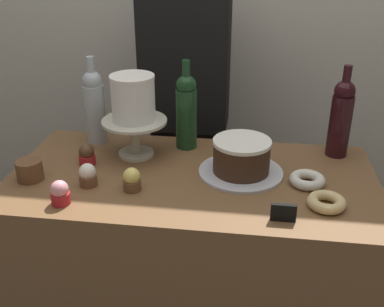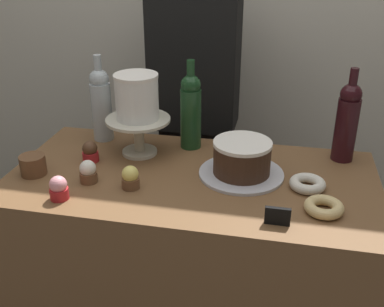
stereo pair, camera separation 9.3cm
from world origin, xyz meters
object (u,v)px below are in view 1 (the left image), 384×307
chocolate_round_cake (241,156)px  wine_bottle_clear (94,105)px  cupcake_vanilla (88,175)px  barista_figure (186,126)px  cookie_stack (30,170)px  cupcake_strawberry (60,193)px  wine_bottle_green (186,110)px  cupcake_chocolate (87,155)px  white_layer_cake (133,98)px  cupcake_lemon (132,180)px  wine_bottle_dark_red (341,117)px  donut_glazed (326,202)px  price_sign_chalkboard (283,213)px  cake_stand_pedestal (135,131)px  donut_sugar (307,180)px

chocolate_round_cake → wine_bottle_clear: 0.59m
cupcake_vanilla → barista_figure: barista_figure is taller
cookie_stack → cupcake_strawberry: bearing=-39.5°
wine_bottle_green → cupcake_chocolate: (-0.32, -0.19, -0.11)m
wine_bottle_green → cookie_stack: wine_bottle_green is taller
white_layer_cake → cupcake_lemon: (0.05, -0.24, -0.18)m
wine_bottle_dark_red → donut_glazed: (-0.08, -0.37, -0.13)m
cookie_stack → price_sign_chalkboard: bearing=-9.4°
chocolate_round_cake → price_sign_chalkboard: (0.13, -0.26, -0.04)m
barista_figure → cake_stand_pedestal: bearing=-105.5°
wine_bottle_dark_red → cookie_stack: 1.06m
barista_figure → price_sign_chalkboard: bearing=-63.5°
cupcake_lemon → cupcake_strawberry: size_ratio=1.00×
wine_bottle_green → donut_glazed: wine_bottle_green is taller
white_layer_cake → barista_figure: barista_figure is taller
cake_stand_pedestal → price_sign_chalkboard: cake_stand_pedestal is taller
cupcake_chocolate → barista_figure: (0.26, 0.51, -0.09)m
cake_stand_pedestal → wine_bottle_clear: (-0.17, 0.10, 0.05)m
wine_bottle_green → cupcake_lemon: bearing=-109.3°
donut_glazed → cookie_stack: (-0.92, 0.04, 0.02)m
donut_glazed → donut_sugar: (-0.04, 0.13, 0.00)m
wine_bottle_clear → donut_glazed: wine_bottle_clear is taller
wine_bottle_dark_red → cupcake_vanilla: bearing=-157.3°
wine_bottle_green → cake_stand_pedestal: bearing=-150.3°
donut_glazed → wine_bottle_green: bearing=142.1°
price_sign_chalkboard → barista_figure: bearing=116.5°
cupcake_strawberry → wine_bottle_clear: bearing=94.7°
cupcake_vanilla → cupcake_lemon: bearing=-3.6°
wine_bottle_clear → barista_figure: size_ratio=0.20×
donut_sugar → barista_figure: (-0.47, 0.56, -0.07)m
wine_bottle_clear → cupcake_lemon: bearing=-56.8°
cupcake_lemon → price_sign_chalkboard: (0.45, -0.11, -0.01)m
donut_glazed → price_sign_chalkboard: bearing=-144.9°
wine_bottle_dark_red → cupcake_vanilla: size_ratio=4.38×
chocolate_round_cake → wine_bottle_clear: size_ratio=0.58×
cake_stand_pedestal → cupcake_chocolate: size_ratio=3.05×
white_layer_cake → cookie_stack: white_layer_cake is taller
cake_stand_pedestal → price_sign_chalkboard: bearing=-35.1°
price_sign_chalkboard → barista_figure: (-0.39, 0.77, -0.08)m
wine_bottle_clear → barista_figure: bearing=47.8°
donut_sugar → barista_figure: bearing=130.2°
donut_sugar → cupcake_strawberry: bearing=-163.6°
cupcake_lemon → cupcake_chocolate: bearing=142.7°
chocolate_round_cake → cupcake_chocolate: bearing=-179.5°
white_layer_cake → donut_glazed: bearing=-22.8°
wine_bottle_green → cupcake_vanilla: 0.44m
wine_bottle_clear → cookie_stack: size_ratio=3.87×
wine_bottle_green → wine_bottle_clear: bearing=179.6°
cupcake_vanilla → chocolate_round_cake: bearing=17.1°
cupcake_strawberry → cookie_stack: 0.20m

